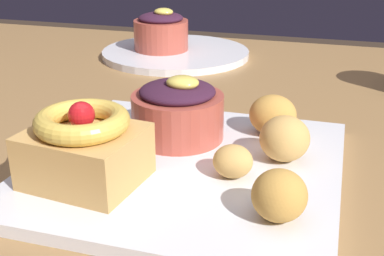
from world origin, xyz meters
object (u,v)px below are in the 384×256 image
cake_slice (84,147)px  fritter_front (273,115)px  fritter_extra (279,195)px  fritter_back (285,138)px  berry_ramekin (178,110)px  fritter_middle (233,161)px  back_plate (176,53)px  back_ramekin (161,31)px  front_plate (186,167)px

cake_slice → fritter_front: bearing=47.2°
fritter_front → fritter_extra: (0.03, -0.17, -0.00)m
cake_slice → fritter_front: (0.14, 0.16, -0.01)m
fritter_back → berry_ramekin: bearing=169.4°
fritter_middle → fritter_back: bearing=50.7°
fritter_front → fritter_extra: size_ratio=1.14×
fritter_back → back_plate: fritter_back is taller
fritter_middle → fritter_extra: size_ratio=0.81×
berry_ramekin → fritter_extra: (0.13, -0.13, -0.01)m
cake_slice → fritter_middle: bearing=20.3°
back_plate → back_ramekin: bearing=-169.1°
front_plate → berry_ramekin: bearing=115.7°
berry_ramekin → fritter_middle: bearing=-43.0°
fritter_extra → back_ramekin: size_ratio=0.46×
cake_slice → fritter_back: bearing=30.1°
cake_slice → berry_ramekin: 0.13m
cake_slice → fritter_middle: (0.13, 0.05, -0.02)m
front_plate → fritter_extra: bearing=-37.1°
fritter_front → fritter_middle: (-0.02, -0.11, -0.01)m
fritter_front → fritter_middle: size_ratio=1.40×
berry_ramekin → fritter_middle: size_ratio=2.68×
back_plate → fritter_back: bearing=-58.4°
back_ramekin → fritter_middle: bearing=-62.5°
front_plate → fritter_back: size_ratio=5.80×
fritter_extra → berry_ramekin: bearing=134.1°
front_plate → cake_slice: cake_slice is taller
fritter_extra → back_ramekin: bearing=119.2°
front_plate → back_ramekin: back_ramekin is taller
front_plate → back_ramekin: bearing=113.0°
back_plate → berry_ramekin: bearing=-71.1°
fritter_middle → back_ramekin: 0.50m
cake_slice → fritter_extra: bearing=-4.3°
cake_slice → berry_ramekin: bearing=67.7°
fritter_front → fritter_extra: fritter_front is taller
berry_ramekin → fritter_front: berry_ramekin is taller
cake_slice → fritter_extra: (0.18, -0.01, -0.01)m
fritter_back → back_ramekin: (-0.27, 0.40, 0.01)m
berry_ramekin → back_ramekin: 0.41m
front_plate → fritter_middle: size_ratio=7.97×
fritter_front → back_plate: fritter_front is taller
front_plate → back_plate: bearing=109.8°
front_plate → back_ramekin: (-0.18, 0.43, 0.04)m
fritter_extra → back_plate: fritter_extra is taller
fritter_back → fritter_front: bearing=108.8°
fritter_front → cake_slice: bearing=-132.8°
front_plate → fritter_back: 0.10m
fritter_extra → back_plate: (-0.26, 0.51, -0.03)m
fritter_back → back_plate: (-0.25, 0.40, -0.03)m
fritter_back → back_ramekin: bearing=124.5°
front_plate → cake_slice: (-0.08, -0.06, 0.04)m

